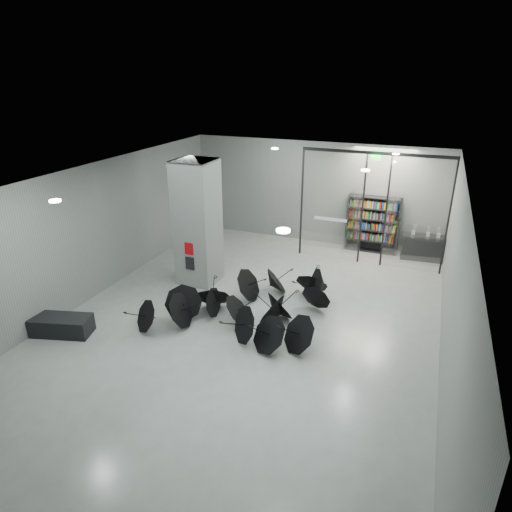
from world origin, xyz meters
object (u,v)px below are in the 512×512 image
at_px(shop_counter, 423,247).
at_px(umbrella_cluster, 252,309).
at_px(bookshelf, 372,224).
at_px(bench, 62,325).
at_px(column, 198,223).

relative_size(shop_counter, umbrella_cluster, 0.28).
relative_size(bookshelf, shop_counter, 1.42).
distance_m(shop_counter, umbrella_cluster, 7.61).
bearing_deg(bookshelf, umbrella_cluster, -110.57).
bearing_deg(bookshelf, bench, -127.47).
height_order(bookshelf, umbrella_cluster, bookshelf).
relative_size(column, bench, 2.59).
bearing_deg(umbrella_cluster, column, 146.45).
distance_m(column, bench, 4.96).
height_order(column, shop_counter, column).
distance_m(bookshelf, umbrella_cluster, 6.88).
bearing_deg(umbrella_cluster, bench, -149.55).
bearing_deg(column, bench, -113.19).
bearing_deg(column, shop_counter, 34.51).
distance_m(bench, bookshelf, 11.25).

